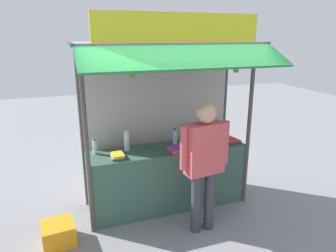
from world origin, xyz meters
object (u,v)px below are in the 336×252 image
(magazine_stack_far_left, at_px, (117,156))
(plastic_crate, at_px, (59,233))
(magazine_stack_center, at_px, (231,141))
(banana_bunch_inner_left, at_px, (236,68))
(water_bottle_right, at_px, (127,141))
(banana_bunch_leftmost, at_px, (133,72))
(water_bottle_left, at_px, (175,137))
(water_bottle_mid_left, at_px, (208,135))
(banana_bunch_rightmost, at_px, (208,67))
(banana_bunch_inner_right, at_px, (181,66))
(magazine_stack_far_right, at_px, (177,149))
(vendor_person, at_px, (204,157))
(water_bottle_rear_center, at_px, (95,147))

(magazine_stack_far_left, distance_m, plastic_crate, 1.24)
(magazine_stack_center, height_order, banana_bunch_inner_left, banana_bunch_inner_left)
(water_bottle_right, xyz_separation_m, banana_bunch_leftmost, (-0.00, -0.53, 1.06))
(water_bottle_left, bearing_deg, water_bottle_mid_left, -13.07)
(magazine_stack_far_left, bearing_deg, banana_bunch_rightmost, -13.43)
(magazine_stack_center, distance_m, banana_bunch_inner_left, 1.24)
(banana_bunch_leftmost, relative_size, banana_bunch_inner_right, 1.23)
(magazine_stack_center, height_order, magazine_stack_far_right, magazine_stack_far_right)
(banana_bunch_inner_left, xyz_separation_m, vendor_person, (-0.62, -0.36, -1.08))
(magazine_stack_far_right, bearing_deg, water_bottle_right, 156.08)
(banana_bunch_inner_right, relative_size, vendor_person, 0.13)
(water_bottle_right, height_order, banana_bunch_inner_left, banana_bunch_inner_left)
(banana_bunch_rightmost, bearing_deg, water_bottle_rear_center, 160.04)
(magazine_stack_far_left, relative_size, magazine_stack_far_right, 0.88)
(banana_bunch_rightmost, bearing_deg, water_bottle_right, 152.62)
(plastic_crate, bearing_deg, magazine_stack_far_left, 18.88)
(water_bottle_rear_center, distance_m, banana_bunch_leftmost, 1.30)
(magazine_stack_far_left, xyz_separation_m, magazine_stack_far_right, (0.87, -0.06, 0.00))
(water_bottle_right, distance_m, banana_bunch_leftmost, 1.18)
(magazine_stack_far_left, bearing_deg, plastic_crate, -161.12)
(banana_bunch_leftmost, xyz_separation_m, banana_bunch_inner_right, (0.62, -0.00, 0.05))
(banana_bunch_rightmost, xyz_separation_m, banana_bunch_inner_right, (-0.39, 0.00, 0.02))
(water_bottle_left, distance_m, magazine_stack_center, 0.91)
(water_bottle_mid_left, bearing_deg, banana_bunch_rightmost, -121.41)
(water_bottle_right, relative_size, magazine_stack_far_right, 1.05)
(magazine_stack_far_left, height_order, magazine_stack_far_right, magazine_stack_far_right)
(water_bottle_mid_left, bearing_deg, magazine_stack_far_left, -174.31)
(magazine_stack_far_left, distance_m, banana_bunch_rightmost, 1.72)
(banana_bunch_rightmost, bearing_deg, banana_bunch_inner_right, 179.97)
(vendor_person, bearing_deg, magazine_stack_far_left, -40.30)
(magazine_stack_center, relative_size, banana_bunch_leftmost, 0.97)
(water_bottle_rear_center, distance_m, magazine_stack_far_left, 0.38)
(water_bottle_right, bearing_deg, water_bottle_rear_center, 178.85)
(magazine_stack_far_right, distance_m, banana_bunch_leftmost, 1.37)
(water_bottle_rear_center, relative_size, magazine_stack_far_right, 0.82)
(water_bottle_right, distance_m, banana_bunch_inner_left, 1.87)
(magazine_stack_center, height_order, vendor_person, vendor_person)
(water_bottle_right, height_order, vendor_person, vendor_person)
(vendor_person, distance_m, plastic_crate, 2.12)
(magazine_stack_center, relative_size, banana_bunch_inner_right, 1.19)
(magazine_stack_center, height_order, plastic_crate, magazine_stack_center)
(water_bottle_mid_left, relative_size, banana_bunch_inner_left, 0.96)
(banana_bunch_inner_left, distance_m, vendor_person, 1.30)
(banana_bunch_inner_right, bearing_deg, magazine_stack_center, 18.17)
(water_bottle_rear_center, height_order, vendor_person, vendor_person)
(water_bottle_rear_center, relative_size, magazine_stack_far_left, 0.94)
(water_bottle_rear_center, xyz_separation_m, water_bottle_right, (0.46, -0.01, 0.03))
(magazine_stack_far_right, height_order, banana_bunch_leftmost, banana_bunch_leftmost)
(water_bottle_left, distance_m, water_bottle_rear_center, 1.22)
(water_bottle_mid_left, distance_m, vendor_person, 0.92)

